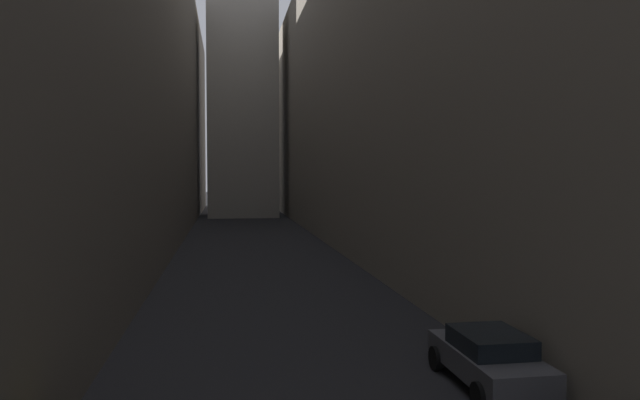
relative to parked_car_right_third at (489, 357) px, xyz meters
name	(u,v)px	position (x,y,z in m)	size (l,w,h in m)	color
ground_plane	(254,245)	(-4.40, 30.48, -0.75)	(264.00, 264.00, 0.00)	#232326
building_block_left	(89,74)	(-16.55, 32.48, 12.06)	(13.31, 108.00, 25.63)	#60594F
building_block_right	(405,83)	(8.02, 32.48, 12.01)	(13.83, 108.00, 25.52)	gray
parked_car_right_third	(489,357)	(0.00, 0.00, 0.00)	(1.94, 4.04, 1.41)	#4C4C51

